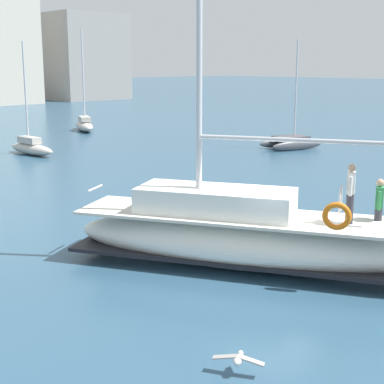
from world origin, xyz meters
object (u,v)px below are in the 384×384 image
at_px(moored_sloop_far, 291,141).
at_px(main_sailboat, 238,235).
at_px(moored_sloop_near, 31,147).
at_px(moored_catamaran, 84,124).
at_px(seagull, 239,359).

bearing_deg(moored_sloop_far, main_sailboat, -144.78).
bearing_deg(moored_sloop_near, main_sailboat, -103.27).
xyz_separation_m(main_sailboat, moored_sloop_far, (19.56, 13.81, -0.38)).
height_order(moored_sloop_far, moored_catamaran, moored_catamaran).
xyz_separation_m(moored_sloop_near, seagull, (-9.66, -27.09, -0.20)).
relative_size(main_sailboat, moored_catamaran, 1.42).
bearing_deg(seagull, moored_sloop_near, 70.37).
distance_m(moored_sloop_near, moored_catamaran, 13.41).
height_order(moored_sloop_near, seagull, moored_sloop_near).
height_order(main_sailboat, moored_catamaran, main_sailboat).
distance_m(main_sailboat, seagull, 5.92).
relative_size(moored_catamaran, seagull, 9.30).
distance_m(main_sailboat, moored_catamaran, 35.67).
relative_size(moored_sloop_near, moored_catamaran, 0.83).
relative_size(main_sailboat, moored_sloop_near, 1.71).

